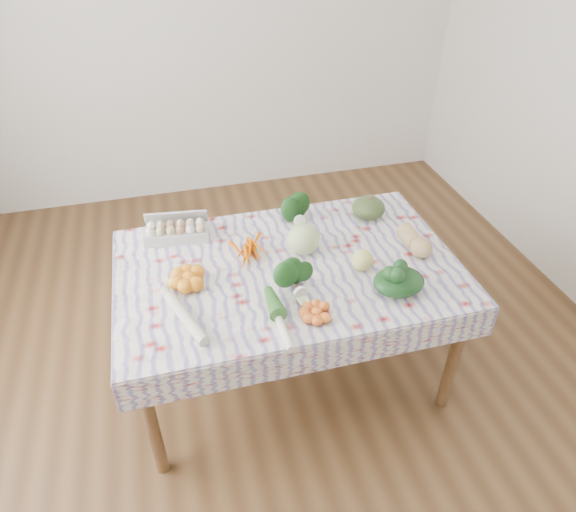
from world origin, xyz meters
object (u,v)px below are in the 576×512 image
(kabocha_squash, at_px, (368,208))
(butternut_squash, at_px, (415,240))
(cabbage, at_px, (304,239))
(grapefruit, at_px, (362,260))
(egg_carton, at_px, (176,233))
(dining_table, at_px, (288,279))

(kabocha_squash, height_order, butternut_squash, kabocha_squash)
(cabbage, xyz_separation_m, grapefruit, (0.23, -0.20, -0.03))
(kabocha_squash, relative_size, grapefruit, 1.76)
(butternut_squash, bearing_deg, egg_carton, 160.29)
(kabocha_squash, distance_m, cabbage, 0.49)
(kabocha_squash, bearing_deg, cabbage, -152.81)
(dining_table, distance_m, grapefruit, 0.38)
(grapefruit, bearing_deg, cabbage, 139.02)
(dining_table, distance_m, butternut_squash, 0.67)
(butternut_squash, xyz_separation_m, grapefruit, (-0.32, -0.09, -0.00))
(kabocha_squash, distance_m, butternut_squash, 0.36)
(dining_table, bearing_deg, cabbage, 40.20)
(egg_carton, relative_size, grapefruit, 3.15)
(butternut_squash, bearing_deg, dining_table, 176.50)
(cabbage, bearing_deg, butternut_squash, -11.70)
(butternut_squash, bearing_deg, grapefruit, -165.70)
(dining_table, distance_m, egg_carton, 0.63)
(cabbage, distance_m, butternut_squash, 0.57)
(dining_table, xyz_separation_m, egg_carton, (-0.50, 0.36, 0.13))
(grapefruit, bearing_deg, kabocha_squash, 64.58)
(kabocha_squash, relative_size, cabbage, 1.14)
(egg_carton, bearing_deg, grapefruit, -22.75)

